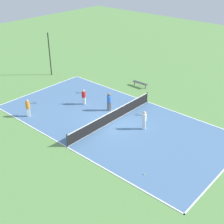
{
  "coord_description": "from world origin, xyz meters",
  "views": [
    {
      "loc": [
        -16.66,
        -14.77,
        12.8
      ],
      "look_at": [
        0.0,
        0.0,
        0.9
      ],
      "focal_mm": 50.0,
      "sensor_mm": 36.0,
      "label": 1
    }
  ],
  "objects": [
    {
      "name": "tennis_ball_near_net",
      "position": [
        -3.73,
        -6.01,
        0.06
      ],
      "size": [
        0.07,
        0.07,
        0.07
      ],
      "primitive_type": "sphere",
      "color": "#CCE033",
      "rests_on": "court_surface"
    },
    {
      "name": "fence_post_back_right",
      "position": [
        3.42,
        12.1,
        2.37
      ],
      "size": [
        0.12,
        0.12,
        4.73
      ],
      "color": "black",
      "rests_on": "ground_plane"
    },
    {
      "name": "tennis_ball_far_baseline",
      "position": [
        -2.41,
        -0.19,
        0.06
      ],
      "size": [
        0.07,
        0.07,
        0.07
      ],
      "primitive_type": "sphere",
      "color": "#CCE033",
      "rests_on": "court_surface"
    },
    {
      "name": "court_surface",
      "position": [
        0.0,
        0.0,
        0.01
      ],
      "size": [
        9.94,
        19.27,
        0.02
      ],
      "color": "#4C729E",
      "rests_on": "ground_plane"
    },
    {
      "name": "player_near_white",
      "position": [
        0.76,
        -2.65,
        0.91
      ],
      "size": [
        0.71,
        0.98,
        1.56
      ],
      "rotation": [
        0.0,
        0.0,
        2.03
      ],
      "color": "white",
      "rests_on": "court_surface"
    },
    {
      "name": "player_coach_red",
      "position": [
        0.68,
        4.03,
        0.83
      ],
      "size": [
        0.77,
        0.97,
        1.43
      ],
      "rotation": [
        0.0,
        0.0,
        2.12
      ],
      "color": "white",
      "rests_on": "court_surface"
    },
    {
      "name": "player_near_blue",
      "position": [
        1.3,
        1.5,
        0.97
      ],
      "size": [
        0.43,
        0.43,
        1.67
      ],
      "rotation": [
        0.0,
        0.0,
        6.06
      ],
      "color": "#4C4C51",
      "rests_on": "court_surface"
    },
    {
      "name": "player_center_orange",
      "position": [
        -4.0,
        5.85,
        0.91
      ],
      "size": [
        0.94,
        0.83,
        1.56
      ],
      "rotation": [
        0.0,
        0.0,
        5.63
      ],
      "color": "white",
      "rests_on": "court_surface"
    },
    {
      "name": "bench",
      "position": [
        7.3,
        2.63,
        0.39
      ],
      "size": [
        0.36,
        1.71,
        0.45
      ],
      "rotation": [
        0.0,
        0.0,
        1.57
      ],
      "color": "#333338",
      "rests_on": "ground_plane"
    },
    {
      "name": "tennis_net",
      "position": [
        0.0,
        0.0,
        0.53
      ],
      "size": [
        9.74,
        0.1,
        1.0
      ],
      "color": "black",
      "rests_on": "court_surface"
    },
    {
      "name": "ground_plane",
      "position": [
        0.0,
        0.0,
        0.0
      ],
      "size": [
        80.0,
        80.0,
        0.0
      ],
      "primitive_type": "plane",
      "color": "#60934C"
    }
  ]
}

